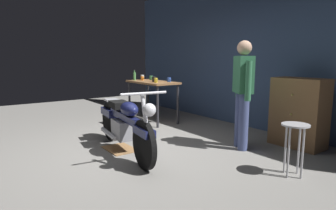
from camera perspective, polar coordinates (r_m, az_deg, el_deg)
name	(u,v)px	position (r m, az deg, el deg)	size (l,w,h in m)	color
ground_plane	(132,152)	(4.47, -7.22, -9.13)	(12.00, 12.00, 0.00)	gray
back_wall	(253,51)	(6.11, 16.48, 10.23)	(8.00, 0.12, 3.10)	#384C70
workbench	(152,86)	(6.42, -3.13, 3.71)	(1.30, 0.64, 0.90)	brown
motorcycle	(124,123)	(4.35, -8.73, -3.57)	(2.18, 0.65, 1.00)	black
person_standing	(243,90)	(4.57, 14.59, 2.91)	(0.49, 0.39, 1.67)	#455182
shop_stool	(295,136)	(3.74, 23.84, -5.58)	(0.32, 0.32, 0.64)	#B2B2B7
wooden_dresser	(299,113)	(5.03, 24.50, -1.38)	(0.80, 0.47, 1.10)	brown
drip_tray	(120,149)	(4.61, -9.51, -8.55)	(0.56, 0.40, 0.01)	olive
storage_bin	(119,116)	(6.27, -9.59, -2.24)	(0.44, 0.32, 0.34)	gray
mug_yellow_tall	(156,80)	(6.04, -2.42, 4.91)	(0.10, 0.07, 0.10)	yellow
mug_white_ceramic	(142,77)	(6.93, -5.10, 5.50)	(0.12, 0.08, 0.11)	white
mug_black_matte	(154,79)	(6.27, -2.78, 5.14)	(0.12, 0.08, 0.11)	black
mug_green_speckled	(151,78)	(6.85, -3.35, 5.40)	(0.12, 0.09, 0.10)	#3D7F4C
mug_blue_enamel	(169,80)	(6.21, 0.21, 5.02)	(0.11, 0.08, 0.10)	#2D51AD
mug_orange_travel	(142,78)	(6.70, -5.11, 5.29)	(0.11, 0.08, 0.09)	orange
bottle	(134,76)	(6.75, -6.65, 5.71)	(0.06, 0.06, 0.24)	#4C8C4C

